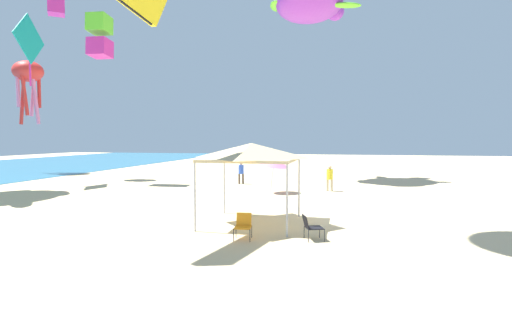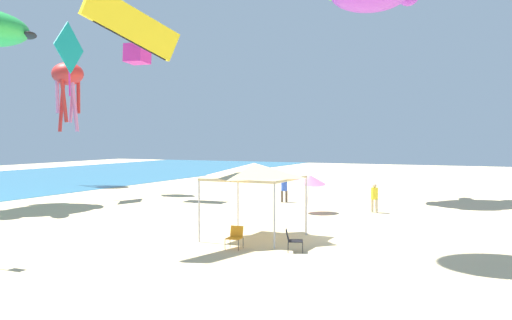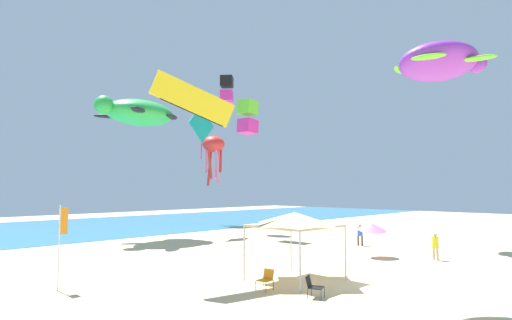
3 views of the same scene
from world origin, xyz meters
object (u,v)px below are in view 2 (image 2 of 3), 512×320
object	(u,v)px
person_beachcomber	(374,195)
kite_diamond_teal	(69,50)
folding_chair_right_of_tent	(235,236)
kite_box_lime	(137,41)
kite_parafoil_yellow	(132,26)
person_by_tent	(284,187)
canopy_tent	(254,171)
beach_umbrella	(310,179)
folding_chair_left_of_tent	(292,239)
kite_octopus_red	(68,78)

from	to	relation	value
person_beachcomber	kite_diamond_teal	xyz separation A→B (m)	(-1.19, 20.32, 8.95)
folding_chair_right_of_tent	kite_box_lime	xyz separation A→B (m)	(12.54, 13.67, 9.98)
person_beachcomber	kite_parafoil_yellow	xyz separation A→B (m)	(-12.76, 6.41, 7.45)
person_by_tent	canopy_tent	bearing A→B (deg)	-108.47
canopy_tent	beach_umbrella	size ratio (longest dim) A/B	1.53
folding_chair_left_of_tent	canopy_tent	bearing A→B (deg)	30.66
canopy_tent	kite_octopus_red	size ratio (longest dim) A/B	0.59
beach_umbrella	kite_diamond_teal	distance (m)	18.93
kite_box_lime	folding_chair_left_of_tent	bearing A→B (deg)	-42.26
kite_diamond_teal	folding_chair_right_of_tent	bearing A→B (deg)	-128.49
canopy_tent	beach_umbrella	xyz separation A→B (m)	(8.25, 0.54, -0.90)
folding_chair_right_of_tent	person_by_tent	distance (m)	14.88
person_by_tent	kite_octopus_red	world-z (taller)	kite_octopus_red
person_by_tent	kite_octopus_red	xyz separation A→B (m)	(3.88, 21.21, 8.13)
person_by_tent	kite_diamond_teal	distance (m)	17.05
person_beachcomber	kite_box_lime	world-z (taller)	kite_box_lime
canopy_tent	person_by_tent	xyz separation A→B (m)	(12.14, 3.60, -1.80)
folding_chair_right_of_tent	folding_chair_left_of_tent	bearing A→B (deg)	1.04
kite_diamond_teal	kite_octopus_red	world-z (taller)	kite_diamond_teal
folding_chair_left_of_tent	kite_octopus_red	world-z (taller)	kite_octopus_red
folding_chair_right_of_tent	person_beachcomber	distance (m)	12.21
folding_chair_left_of_tent	kite_diamond_teal	bearing A→B (deg)	41.85
person_beachcomber	kite_diamond_teal	size ratio (longest dim) A/B	0.32
canopy_tent	kite_diamond_teal	size ratio (longest dim) A/B	0.69
folding_chair_left_of_tent	kite_octopus_red	bearing A→B (deg)	36.01
folding_chair_right_of_tent	kite_octopus_red	xyz separation A→B (m)	(18.25, 25.06, 8.59)
beach_umbrella	kite_parafoil_yellow	bearing A→B (deg)	164.05
person_by_tent	kite_octopus_red	distance (m)	23.05
folding_chair_right_of_tent	kite_diamond_teal	size ratio (longest dim) A/B	0.16
canopy_tent	folding_chair_right_of_tent	bearing A→B (deg)	-173.63
canopy_tent	kite_octopus_red	world-z (taller)	kite_octopus_red
person_by_tent	kite_octopus_red	bearing A→B (deg)	134.63
folding_chair_left_of_tent	person_by_tent	world-z (taller)	person_by_tent
person_beachcomber	kite_octopus_red	size ratio (longest dim) A/B	0.27
person_by_tent	folding_chair_right_of_tent	bearing A→B (deg)	-109.99
folding_chair_right_of_tent	kite_parafoil_yellow	size ratio (longest dim) A/B	0.21
folding_chair_left_of_tent	person_beachcomber	distance (m)	11.67
folding_chair_right_of_tent	person_beachcomber	size ratio (longest dim) A/B	0.51
kite_octopus_red	kite_box_lime	bearing A→B (deg)	-78.02
beach_umbrella	person_by_tent	size ratio (longest dim) A/B	1.42
kite_octopus_red	beach_umbrella	bearing A→B (deg)	-69.17
beach_umbrella	folding_chair_right_of_tent	distance (m)	10.59
kite_parafoil_yellow	kite_octopus_red	size ratio (longest dim) A/B	0.67
folding_chair_left_of_tent	kite_box_lime	bearing A→B (deg)	31.68
folding_chair_right_of_tent	kite_parafoil_yellow	world-z (taller)	kite_parafoil_yellow
canopy_tent	kite_octopus_red	distance (m)	30.21
folding_chair_left_of_tent	kite_octopus_red	xyz separation A→B (m)	(17.95, 27.21, 8.59)
beach_umbrella	kite_octopus_red	distance (m)	26.50
person_beachcomber	canopy_tent	bearing A→B (deg)	-80.46
folding_chair_right_of_tent	kite_octopus_red	world-z (taller)	kite_octopus_red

